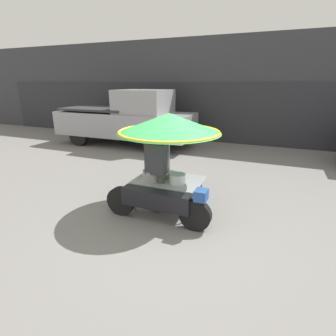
{
  "coord_description": "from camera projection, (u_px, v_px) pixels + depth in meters",
  "views": [
    {
      "loc": [
        1.51,
        -3.88,
        2.4
      ],
      "look_at": [
        -0.29,
        0.5,
        0.85
      ],
      "focal_mm": 28.0,
      "sensor_mm": 36.0,
      "label": 1
    }
  ],
  "objects": [
    {
      "name": "ground_plane",
      "position": [
        172.0,
        223.0,
        4.7
      ],
      "size": [
        36.0,
        36.0,
        0.0
      ],
      "primitive_type": "plane",
      "color": "slate"
    },
    {
      "name": "shopfront_building",
      "position": [
        241.0,
        91.0,
        11.07
      ],
      "size": [
        28.0,
        2.06,
        4.12
      ],
      "color": "#38383D",
      "rests_on": "ground"
    },
    {
      "name": "vendor_motorcycle_cart",
      "position": [
        168.0,
        136.0,
        4.78
      ],
      "size": [
        2.0,
        1.92,
        1.88
      ],
      "color": "black",
      "rests_on": "ground"
    },
    {
      "name": "vendor_person",
      "position": [
        156.0,
        169.0,
        4.89
      ],
      "size": [
        0.38,
        0.22,
        1.55
      ],
      "color": "#4C473D",
      "rests_on": "ground"
    },
    {
      "name": "pickup_truck",
      "position": [
        128.0,
        119.0,
        10.22
      ],
      "size": [
        5.45,
        1.9,
        2.14
      ],
      "color": "black",
      "rests_on": "ground"
    }
  ]
}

